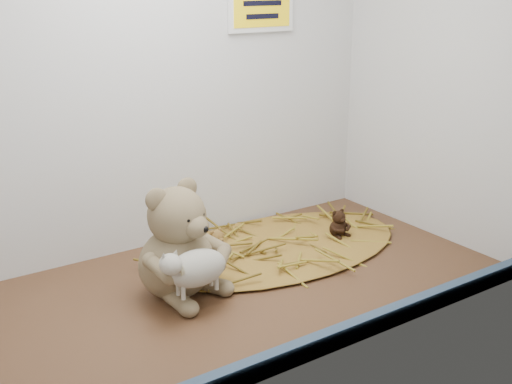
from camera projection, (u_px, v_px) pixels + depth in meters
alcove_shell at (192, 64)px, 123.42cm from camera, size 120.40×60.20×90.40cm
front_rail at (309, 348)px, 107.41cm from camera, size 119.28×2.20×3.60cm
straw_bed at (279, 246)px, 150.92cm from camera, size 63.70×36.99×1.23cm
main_teddy at (176, 240)px, 126.19cm from camera, size 24.28×24.94×23.42cm
toy_lamb at (197, 268)px, 120.51cm from camera, size 15.52×9.47×10.03cm
mini_teddy_tan at (217, 241)px, 144.06cm from camera, size 5.93×6.17×6.39cm
mini_teddy_brown at (338, 222)px, 155.33cm from camera, size 5.67×5.95×6.69cm
wall_sign at (261, 3)px, 152.20cm from camera, size 16.00×1.20×11.00cm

